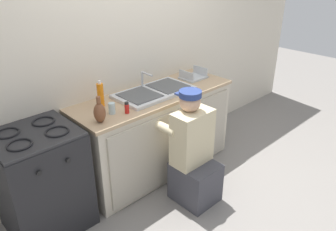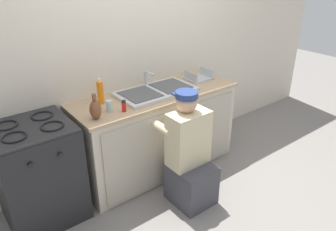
# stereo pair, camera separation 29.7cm
# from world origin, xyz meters

# --- Properties ---
(ground_plane) EXTENTS (12.00, 12.00, 0.00)m
(ground_plane) POSITION_xyz_m (0.00, 0.00, 0.00)
(ground_plane) COLOR gray
(back_wall) EXTENTS (6.00, 0.10, 2.50)m
(back_wall) POSITION_xyz_m (0.00, 0.65, 1.25)
(back_wall) COLOR beige
(back_wall) RESTS_ON ground_plane
(counter_cabinet) EXTENTS (1.73, 0.62, 0.86)m
(counter_cabinet) POSITION_xyz_m (0.00, 0.29, 0.43)
(counter_cabinet) COLOR beige
(counter_cabinet) RESTS_ON ground_plane
(countertop) EXTENTS (1.77, 0.62, 0.03)m
(countertop) POSITION_xyz_m (0.00, 0.30, 0.88)
(countertop) COLOR tan
(countertop) RESTS_ON counter_cabinet
(sink_double_basin) EXTENTS (0.80, 0.44, 0.19)m
(sink_double_basin) POSITION_xyz_m (0.00, 0.30, 0.91)
(sink_double_basin) COLOR silver
(sink_double_basin) RESTS_ON countertop
(stove_range) EXTENTS (0.64, 0.62, 0.93)m
(stove_range) POSITION_xyz_m (-1.26, 0.30, 0.46)
(stove_range) COLOR black
(stove_range) RESTS_ON ground_plane
(plumber_person) EXTENTS (0.42, 0.61, 1.10)m
(plumber_person) POSITION_xyz_m (-0.08, -0.32, 0.46)
(plumber_person) COLOR #3F3F47
(plumber_person) RESTS_ON ground_plane
(spice_bottle_red) EXTENTS (0.04, 0.04, 0.10)m
(spice_bottle_red) POSITION_xyz_m (-0.48, 0.12, 0.95)
(spice_bottle_red) COLOR red
(spice_bottle_red) RESTS_ON countertop
(soap_bottle_orange) EXTENTS (0.06, 0.06, 0.25)m
(soap_bottle_orange) POSITION_xyz_m (-0.56, 0.40, 1.01)
(soap_bottle_orange) COLOR orange
(soap_bottle_orange) RESTS_ON countertop
(dish_rack_tray) EXTENTS (0.28, 0.22, 0.11)m
(dish_rack_tray) POSITION_xyz_m (0.62, 0.34, 0.92)
(dish_rack_tray) COLOR #B2B7BC
(dish_rack_tray) RESTS_ON countertop
(vase_decorative) EXTENTS (0.10, 0.10, 0.23)m
(vase_decorative) POSITION_xyz_m (-0.75, 0.13, 0.99)
(vase_decorative) COLOR brown
(vase_decorative) RESTS_ON countertop
(water_glass) EXTENTS (0.06, 0.06, 0.10)m
(water_glass) POSITION_xyz_m (-0.58, 0.20, 0.95)
(water_glass) COLOR #ADC6CC
(water_glass) RESTS_ON countertop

